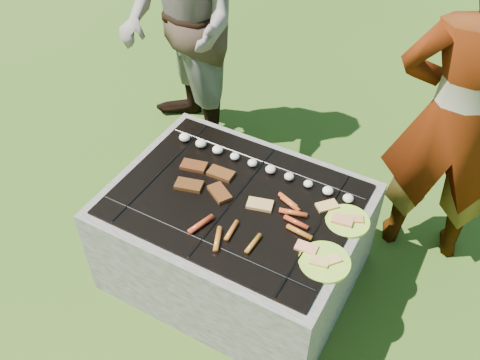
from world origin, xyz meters
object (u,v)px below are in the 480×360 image
Objects in this scene: plate_near at (324,262)px; cook at (457,119)px; bystander at (179,24)px; plate_far at (347,221)px; fire_pit at (236,240)px.

plate_near is 0.15× the size of cook.
plate_far is at bearing 7.88° from bystander.
fire_pit is 0.70× the size of cook.
plate_far is 1.69m from bystander.
plate_near reaches higher than fire_pit.
plate_near is at bearing -15.25° from fire_pit.
fire_pit is 0.68× the size of bystander.
bystander is (-1.47, 1.04, 0.34)m from plate_near.
fire_pit is 1.32m from cook.
plate_far is (0.56, 0.14, 0.33)m from fire_pit.
plate_far is 0.77m from cook.
plate_near is at bearing -89.82° from plate_far.
plate_near is 0.15× the size of bystander.
fire_pit is 5.79× the size of plate_far.
bystander is at bearing 153.03° from plate_far.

